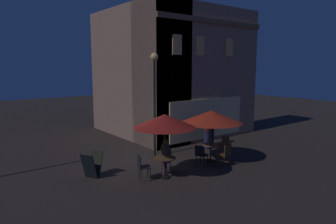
{
  "coord_description": "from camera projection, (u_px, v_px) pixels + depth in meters",
  "views": [
    {
      "loc": [
        -6.72,
        -10.08,
        4.02
      ],
      "look_at": [
        1.06,
        -0.01,
        2.11
      ],
      "focal_mm": 32.73,
      "sensor_mm": 36.0,
      "label": 1
    }
  ],
  "objects": [
    {
      "name": "cafe_chair_4",
      "position": [
        142.0,
        165.0,
        10.77
      ],
      "size": [
        0.53,
        0.53,
        0.93
      ],
      "rotation": [
        0.0,
        0.0,
        -0.33
      ],
      "color": "black",
      "rests_on": "ground"
    },
    {
      "name": "patron_seated_0",
      "position": [
        166.0,
        154.0,
        11.69
      ],
      "size": [
        0.48,
        0.5,
        1.26
      ],
      "rotation": [
        0.0,
        0.0,
        -2.26
      ],
      "color": "#5A3C6C",
      "rests_on": "ground"
    },
    {
      "name": "menu_sandwich_board",
      "position": [
        92.0,
        165.0,
        11.1
      ],
      "size": [
        0.83,
        0.79,
        0.92
      ],
      "rotation": [
        0.0,
        0.0,
        0.5
      ],
      "color": "black",
      "rests_on": "ground"
    },
    {
      "name": "cafe_chair_2",
      "position": [
        201.0,
        154.0,
        12.31
      ],
      "size": [
        0.52,
        0.52,
        0.87
      ],
      "rotation": [
        0.0,
        0.0,
        0.28
      ],
      "color": "black",
      "rests_on": "ground"
    },
    {
      "name": "patron_standing_2",
      "position": [
        211.0,
        130.0,
        15.48
      ],
      "size": [
        0.31,
        0.31,
        1.65
      ],
      "rotation": [
        0.0,
        0.0,
        1.33
      ],
      "color": "black",
      "rests_on": "ground"
    },
    {
      "name": "patio_umbrella_1",
      "position": [
        165.0,
        121.0,
        10.82
      ],
      "size": [
        2.25,
        2.25,
        2.34
      ],
      "color": "black",
      "rests_on": "ground"
    },
    {
      "name": "cafe_chair_1",
      "position": [
        224.0,
        145.0,
        13.5
      ],
      "size": [
        0.42,
        0.42,
        0.97
      ],
      "rotation": [
        0.0,
        0.0,
        -3.1
      ],
      "color": "brown",
      "rests_on": "ground"
    },
    {
      "name": "patron_standing_1",
      "position": [
        207.0,
        132.0,
        14.93
      ],
      "size": [
        0.36,
        0.36,
        1.67
      ],
      "rotation": [
        0.0,
        0.0,
        6.0
      ],
      "color": "#222545",
      "rests_on": "ground"
    },
    {
      "name": "cafe_building",
      "position": [
        168.0,
        73.0,
        17.34
      ],
      "size": [
        7.42,
        7.23,
        7.23
      ],
      "color": "#9B7463",
      "rests_on": "ground"
    },
    {
      "name": "street_lamp_near_corner",
      "position": [
        154.0,
        83.0,
        13.3
      ],
      "size": [
        0.35,
        0.35,
        4.59
      ],
      "color": "black",
      "rests_on": "ground"
    },
    {
      "name": "cafe_chair_3",
      "position": [
        166.0,
        157.0,
        11.86
      ],
      "size": [
        0.6,
        0.6,
        0.86
      ],
      "rotation": [
        0.0,
        0.0,
        -2.26
      ],
      "color": "brown",
      "rests_on": "ground"
    },
    {
      "name": "cafe_table_1",
      "position": [
        165.0,
        163.0,
        11.05
      ],
      "size": [
        0.8,
        0.8,
        0.76
      ],
      "color": "black",
      "rests_on": "ground"
    },
    {
      "name": "patio_umbrella_0",
      "position": [
        211.0,
        117.0,
        12.75
      ],
      "size": [
        2.55,
        2.55,
        2.2
      ],
      "color": "black",
      "rests_on": "ground"
    },
    {
      "name": "cafe_chair_0",
      "position": [
        226.0,
        153.0,
        12.32
      ],
      "size": [
        0.4,
        0.4,
        0.93
      ],
      "rotation": [
        0.0,
        0.0,
        1.61
      ],
      "color": "#4E311C",
      "rests_on": "ground"
    },
    {
      "name": "ground_plane",
      "position": [
        147.0,
        165.0,
        12.55
      ],
      "size": [
        60.0,
        60.0,
        0.0
      ],
      "primitive_type": "plane",
      "color": "#302723"
    },
    {
      "name": "cafe_table_0",
      "position": [
        211.0,
        149.0,
        12.95
      ],
      "size": [
        0.71,
        0.71,
        0.75
      ],
      "color": "black",
      "rests_on": "ground"
    }
  ]
}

